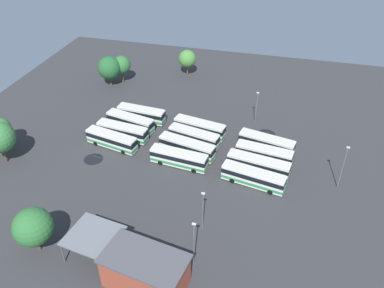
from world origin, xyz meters
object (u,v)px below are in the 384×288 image
object	(u,v)px
lamp_post_by_building	(256,106)
tree_north_edge	(0,129)
bus_row0_slot0	(112,140)
maintenance_shelter	(93,236)
bus_row1_slot2	(194,137)
lamp_post_mid_lot	(203,209)
tree_northwest	(121,65)
lamp_post_far_corner	(194,243)
bus_row2_slot0	(253,177)
bus_row2_slot1	(258,165)
bus_row1_slot1	(187,147)
tree_northeast	(33,227)
lamp_post_near_entrance	(343,166)
bus_row1_slot3	(200,128)
bus_row2_slot3	(267,143)
bus_row0_slot2	(130,122)
tree_west_edge	(187,59)
bus_row2_slot2	(264,154)
bus_row0_slot1	(122,131)
depot_building	(145,270)
tree_east_edge	(109,68)
bus_row0_slot3	(141,114)
bus_row1_slot0	(179,158)

from	to	relation	value
lamp_post_by_building	tree_north_edge	bearing A→B (deg)	-154.71
bus_row0_slot0	maintenance_shelter	bearing A→B (deg)	-70.89
bus_row1_slot2	lamp_post_mid_lot	distance (m)	24.09
tree_northwest	lamp_post_far_corner	bearing A→B (deg)	-57.78
bus_row2_slot0	bus_row2_slot1	distance (m)	3.93
bus_row1_slot1	tree_northeast	xyz separation A→B (m)	(-15.53, -29.54, 3.13)
tree_northwest	lamp_post_near_entrance	bearing A→B (deg)	-28.78
bus_row1_slot3	bus_row2_slot3	world-z (taller)	same
bus_row0_slot2	lamp_post_far_corner	world-z (taller)	lamp_post_far_corner
bus_row1_slot3	lamp_post_mid_lot	world-z (taller)	lamp_post_mid_lot
lamp_post_near_entrance	tree_west_edge	xyz separation A→B (m)	(-39.31, 38.98, -0.06)
bus_row1_slot2	bus_row2_slot2	distance (m)	15.16
bus_row0_slot1	depot_building	xyz separation A→B (m)	(17.48, -33.10, 0.91)
tree_west_edge	tree_north_edge	bearing A→B (deg)	-122.41
bus_row2_slot2	tree_north_edge	world-z (taller)	tree_north_edge
bus_row2_slot2	lamp_post_mid_lot	size ratio (longest dim) A/B	1.48
bus_row0_slot0	tree_north_edge	size ratio (longest dim) A/B	1.66
bus_row0_slot1	tree_east_edge	distance (m)	26.34
bus_row0_slot2	tree_west_edge	bearing A→B (deg)	80.49
bus_row2_slot1	tree_northeast	size ratio (longest dim) A/B	1.54
tree_northwest	tree_east_edge	bearing A→B (deg)	-130.71
bus_row0_slot2	tree_west_edge	size ratio (longest dim) A/B	1.57
maintenance_shelter	lamp_post_by_building	size ratio (longest dim) A/B	1.10
lamp_post_near_entrance	tree_northwest	size ratio (longest dim) A/B	1.22
bus_row0_slot0	bus_row0_slot2	world-z (taller)	same
bus_row0_slot2	bus_row0_slot1	bearing A→B (deg)	-92.82
tree_west_edge	bus_row2_slot0	bearing A→B (deg)	-60.33
bus_row0_slot3	bus_row1_slot2	size ratio (longest dim) A/B	1.01
bus_row0_slot3	tree_west_edge	size ratio (longest dim) A/B	1.54
bus_row2_slot0	tree_east_edge	world-z (taller)	tree_east_edge
bus_row2_slot1	tree_northwest	bearing A→B (deg)	143.70
bus_row0_slot1	bus_row2_slot1	distance (m)	30.06
bus_row1_slot3	tree_east_edge	xyz separation A→B (m)	(-28.73, 17.06, 3.30)
bus_row0_slot3	lamp_post_mid_lot	world-z (taller)	lamp_post_mid_lot
bus_row2_slot2	tree_west_edge	xyz separation A→B (m)	(-25.19, 34.58, 3.13)
bus_row0_slot3	tree_northwest	distance (m)	21.52
bus_row0_slot3	tree_west_edge	xyz separation A→B (m)	(3.84, 26.22, 3.13)
bus_row0_slot0	depot_building	xyz separation A→B (m)	(18.38, -29.50, 0.91)
bus_row0_slot2	bus_row2_slot3	bearing A→B (deg)	-1.22
bus_row2_slot1	tree_west_edge	distance (m)	45.62
lamp_post_mid_lot	bus_row0_slot1	bearing A→B (deg)	137.31
bus_row1_slot2	bus_row0_slot0	bearing A→B (deg)	-161.67
bus_row1_slot2	bus_row1_slot3	distance (m)	3.83
tree_northwest	tree_east_edge	size ratio (longest dim) A/B	0.92
bus_row0_slot1	bus_row0_slot3	bearing A→B (deg)	79.98
bus_row2_slot3	bus_row2_slot0	bearing A→B (deg)	-96.03
depot_building	maintenance_shelter	size ratio (longest dim) A/B	1.48
maintenance_shelter	lamp_post_near_entrance	world-z (taller)	lamp_post_near_entrance
bus_row1_slot0	bus_row1_slot1	world-z (taller)	same
bus_row0_slot3	maintenance_shelter	distance (m)	38.65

